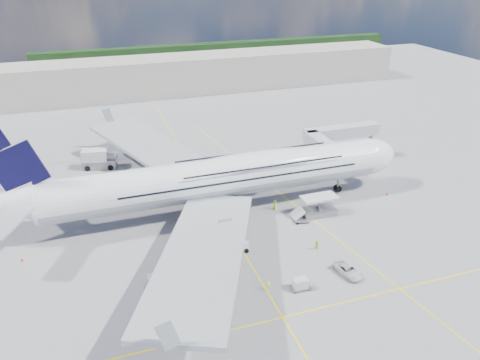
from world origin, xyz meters
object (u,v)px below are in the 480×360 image
object	(u,v)px
dolly_row_b	(165,272)
cone_nose	(387,194)
cone_wing_left_outer	(148,152)
cone_tail	(22,259)
crew_van	(275,205)
dolly_nose_far	(301,284)
catering_truck_outer	(99,160)
cargo_loader	(318,209)
catering_truck_inner	(186,177)
cone_wing_left_inner	(154,185)
crew_loader	(317,245)
crew_tug	(268,286)
cone_wing_right_inner	(214,284)
baggage_tug	(239,247)
cone_wing_right_outer	(198,324)
airliner	(219,178)
jet_bridge	(335,138)
dolly_nose_near	(302,221)
crew_wing	(202,236)
service_van	(348,270)
crew_nose	(338,189)
dolly_back	(156,281)
dolly_row_a	(171,288)
dolly_row_c	(198,268)

from	to	relation	value
dolly_row_b	cone_nose	size ratio (longest dim) A/B	5.76
cone_wing_left_outer	cone_tail	world-z (taller)	cone_tail
dolly_row_b	crew_van	bearing A→B (deg)	5.81
dolly_nose_far	catering_truck_outer	bearing A→B (deg)	116.88
cargo_loader	catering_truck_inner	bearing A→B (deg)	136.82
cone_wing_left_inner	crew_loader	bearing A→B (deg)	-55.98
dolly_row_b	crew_tug	size ratio (longest dim) A/B	2.30
cone_tail	cone_wing_left_inner	bearing A→B (deg)	39.14
cone_nose	cone_wing_left_inner	xyz separation A→B (m)	(-43.24, 18.73, -0.07)
dolly_row_b	cone_wing_right_inner	distance (m)	7.59
baggage_tug	cone_wing_right_outer	distance (m)	17.45
airliner	jet_bridge	xyz separation A→B (m)	(29.55, 10.94, -0.02)
cone_wing_right_outer	crew_loader	bearing A→B (deg)	25.24
dolly_nose_near	crew_loader	xyz separation A→B (m)	(-1.46, -8.66, 0.56)
catering_truck_outer	crew_wing	bearing A→B (deg)	-55.65
jet_bridge	cone_wing_left_outer	bearing A→B (deg)	150.18
service_van	crew_loader	world-z (taller)	crew_loader
crew_nose	crew_van	world-z (taller)	crew_van
cargo_loader	crew_nose	size ratio (longest dim) A/B	5.34
cargo_loader	dolly_row_b	bearing A→B (deg)	-162.37
cone_wing_left_outer	crew_van	bearing A→B (deg)	-62.78
crew_wing	cone_wing_right_outer	distance (m)	19.74
crew_loader	cone_tail	bearing A→B (deg)	-142.46
dolly_back	cone_wing_right_outer	xyz separation A→B (m)	(3.65, -9.36, -0.83)
dolly_row_b	crew_nose	distance (m)	41.31
dolly_back	service_van	distance (m)	28.27
service_van	dolly_row_a	bearing A→B (deg)	157.72
cargo_loader	crew_loader	xyz separation A→B (m)	(-5.38, -10.24, -0.39)
crew_loader	cone_nose	xyz separation A→B (m)	(22.04, 12.67, -0.56)
cone_nose	cone_wing_left_inner	bearing A→B (deg)	156.58
crew_nose	cone_nose	size ratio (longest dim) A/B	2.57
crew_van	cone_tail	bearing A→B (deg)	83.14
airliner	cone_tail	xyz separation A→B (m)	(-33.83, -5.32, -6.57)
cargo_loader	crew_van	size ratio (longest dim) A/B	4.44
crew_loader	cone_tail	size ratio (longest dim) A/B	2.76
dolly_nose_far	cone_wing_right_outer	distance (m)	15.91
airliner	dolly_row_c	distance (m)	20.23
airliner	dolly_row_b	bearing A→B (deg)	-128.86
baggage_tug	cone_wing_left_outer	xyz separation A→B (m)	(-7.45, 46.58, -0.59)
dolly_nose_far	cone_wing_left_outer	distance (m)	59.60
jet_bridge	crew_van	size ratio (longest dim) A/B	9.79
jet_bridge	cone_wing_right_outer	distance (m)	56.76
crew_nose	dolly_back	bearing A→B (deg)	165.25
crew_loader	cone_wing_right_inner	world-z (taller)	crew_loader
crew_nose	crew_loader	xyz separation A→B (m)	(-13.40, -16.97, 0.06)
airliner	cone_tail	size ratio (longest dim) A/B	126.93
dolly_row_a	crew_wing	world-z (taller)	crew_wing
dolly_row_a	cone_wing_right_inner	size ratio (longest dim) A/B	6.01
airliner	crew_nose	size ratio (longest dim) A/B	49.54
cone_wing_left_inner	dolly_row_a	bearing A→B (deg)	-95.26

